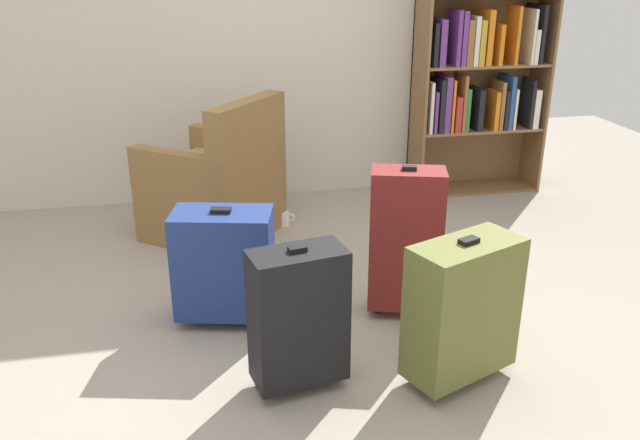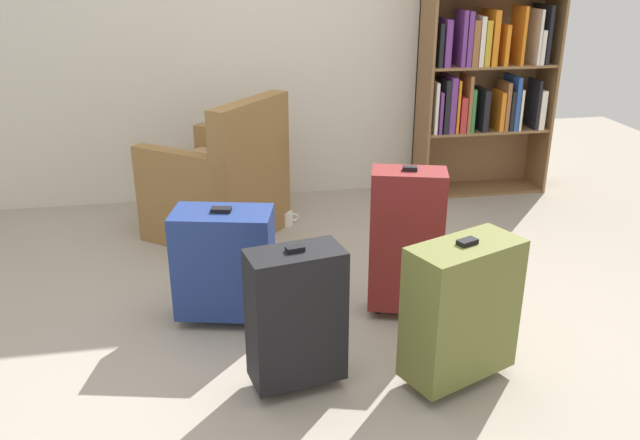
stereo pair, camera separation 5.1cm
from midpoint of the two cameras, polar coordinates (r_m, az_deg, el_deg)
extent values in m
plane|color=#9E9384|center=(3.13, -0.28, -10.66)|extent=(8.05, 8.05, 0.00)
cube|color=beige|center=(4.80, -4.99, 17.25)|extent=(4.60, 0.10, 2.60)
cube|color=brown|center=(4.86, 9.46, 12.89)|extent=(0.02, 0.34, 1.89)
cube|color=brown|center=(5.25, 19.52, 12.62)|extent=(0.02, 0.34, 1.89)
cube|color=brown|center=(5.18, 13.97, 13.10)|extent=(0.97, 0.02, 1.89)
cube|color=brown|center=(5.25, 13.72, 2.69)|extent=(0.93, 0.32, 0.02)
cube|color=brown|center=(5.12, 14.19, 7.69)|extent=(0.93, 0.32, 0.02)
cube|color=brown|center=(5.03, 14.70, 12.91)|extent=(0.93, 0.32, 0.02)
cube|color=silver|center=(4.87, 10.08, 9.65)|extent=(0.02, 0.19, 0.37)
cube|color=#66337F|center=(4.93, 10.28, 9.37)|extent=(0.02, 0.28, 0.30)
cube|color=black|center=(4.90, 10.91, 9.78)|extent=(0.04, 0.22, 0.38)
cube|color=#66337F|center=(4.94, 11.31, 9.93)|extent=(0.04, 0.26, 0.40)
cube|color=orange|center=(4.93, 11.86, 9.74)|extent=(0.02, 0.21, 0.38)
cube|color=#B22D2D|center=(4.99, 12.12, 9.15)|extent=(0.04, 0.28, 0.26)
cube|color=brown|center=(4.97, 12.76, 9.92)|extent=(0.03, 0.23, 0.41)
cube|color=#2D7238|center=(5.00, 12.97, 9.43)|extent=(0.03, 0.25, 0.31)
cube|color=black|center=(5.04, 14.03, 9.37)|extent=(0.04, 0.25, 0.30)
cube|color=orange|center=(5.07, 15.46, 9.19)|extent=(0.03, 0.19, 0.28)
cube|color=brown|center=(5.08, 15.87, 9.57)|extent=(0.03, 0.20, 0.35)
cube|color=black|center=(5.14, 16.05, 9.34)|extent=(0.03, 0.28, 0.29)
cube|color=#264C99|center=(5.13, 16.52, 9.83)|extent=(0.03, 0.25, 0.39)
cube|color=silver|center=(5.14, 16.90, 9.30)|extent=(0.02, 0.22, 0.30)
cube|color=black|center=(5.18, 18.30, 9.58)|extent=(0.02, 0.19, 0.36)
cube|color=silver|center=(5.22, 18.57, 9.22)|extent=(0.04, 0.22, 0.29)
cube|color=black|center=(4.82, 10.34, 14.80)|extent=(0.03, 0.25, 0.30)
cube|color=#66337F|center=(4.84, 10.95, 14.92)|extent=(0.04, 0.25, 0.32)
cube|color=#66337F|center=(4.85, 12.38, 15.19)|extent=(0.03, 0.20, 0.38)
cube|color=#66337F|center=(4.88, 12.78, 15.16)|extent=(0.04, 0.22, 0.37)
cube|color=brown|center=(4.90, 13.24, 14.80)|extent=(0.04, 0.23, 0.31)
cube|color=silver|center=(4.94, 13.64, 14.96)|extent=(0.03, 0.28, 0.34)
cube|color=gold|center=(4.96, 14.10, 14.79)|extent=(0.04, 0.28, 0.31)
cube|color=orange|center=(4.96, 14.83, 15.11)|extent=(0.04, 0.24, 0.38)
cube|color=orange|center=(5.03, 15.63, 14.55)|extent=(0.03, 0.28, 0.28)
cube|color=orange|center=(5.04, 17.13, 15.11)|extent=(0.02, 0.21, 0.40)
cube|color=silver|center=(5.12, 18.26, 14.95)|extent=(0.02, 0.26, 0.38)
cube|color=silver|center=(5.13, 18.50, 14.15)|extent=(0.03, 0.25, 0.24)
cube|color=black|center=(5.16, 18.94, 15.07)|extent=(0.03, 0.28, 0.41)
cube|color=olive|center=(4.30, -8.68, 1.46)|extent=(0.98, 0.98, 0.40)
cube|color=tan|center=(4.22, -8.87, 4.51)|extent=(0.77, 0.75, 0.08)
cube|color=olive|center=(4.00, -5.68, 6.82)|extent=(0.53, 0.62, 0.50)
cube|color=olive|center=(4.44, -6.61, 6.42)|extent=(0.61, 0.51, 0.22)
cube|color=olive|center=(3.98, -11.49, 4.29)|extent=(0.61, 0.51, 0.22)
cylinder|color=white|center=(4.42, -2.57, 0.15)|extent=(0.08, 0.08, 0.10)
torus|color=white|center=(4.43, -1.91, 0.25)|extent=(0.06, 0.01, 0.06)
cube|color=brown|center=(2.78, 12.68, -7.58)|extent=(0.53, 0.39, 0.59)
cube|color=black|center=(2.65, 13.22, -1.86)|extent=(0.09, 0.07, 0.02)
cylinder|color=black|center=(2.85, 9.70, -14.12)|extent=(0.07, 0.07, 0.05)
cylinder|color=black|center=(3.05, 14.43, -11.86)|extent=(0.07, 0.07, 0.05)
cube|color=black|center=(2.68, -1.55, -8.32)|extent=(0.41, 0.27, 0.58)
cube|color=black|center=(2.54, -1.61, -2.53)|extent=(0.08, 0.05, 0.02)
cylinder|color=black|center=(2.82, -4.11, -14.30)|extent=(0.06, 0.06, 0.05)
cylinder|color=black|center=(2.89, 1.07, -13.19)|extent=(0.06, 0.06, 0.05)
cube|color=maroon|center=(3.22, 7.93, -1.75)|extent=(0.39, 0.28, 0.71)
cube|color=black|center=(3.09, 8.28, 4.45)|extent=(0.08, 0.06, 0.02)
cylinder|color=black|center=(3.39, 5.50, -7.56)|extent=(0.06, 0.06, 0.05)
cylinder|color=black|center=(3.40, 9.69, -7.70)|extent=(0.06, 0.06, 0.05)
cube|color=navy|center=(3.21, -7.87, -3.65)|extent=(0.52, 0.36, 0.53)
cube|color=black|center=(3.10, -8.12, 0.89)|extent=(0.10, 0.07, 0.02)
cylinder|color=black|center=(3.38, -10.38, -7.97)|extent=(0.06, 0.06, 0.05)
cylinder|color=black|center=(3.32, -4.79, -8.22)|extent=(0.06, 0.06, 0.05)
camera|label=1|loc=(0.03, -89.52, 0.19)|focal=36.82mm
camera|label=2|loc=(0.03, 90.48, -0.19)|focal=36.82mm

